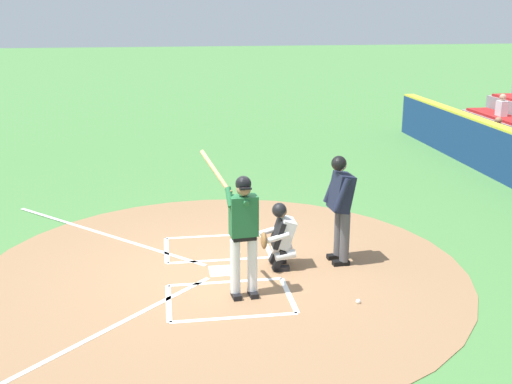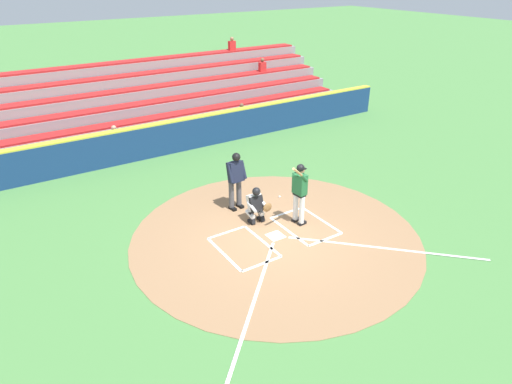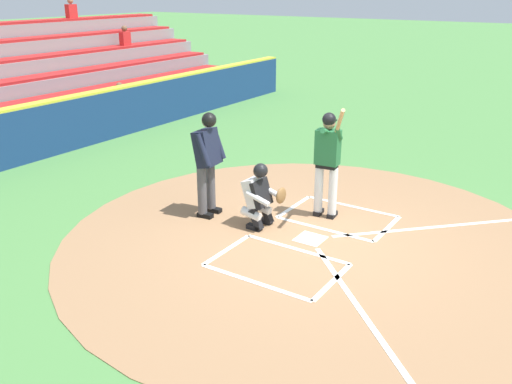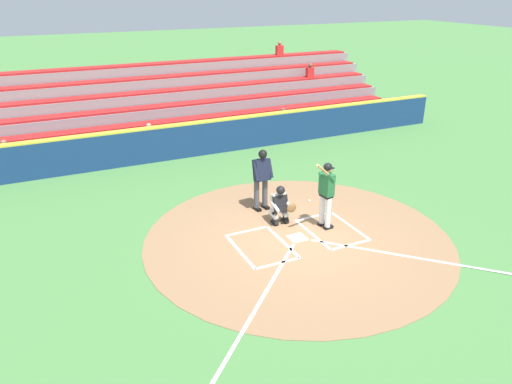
{
  "view_description": "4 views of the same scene",
  "coord_description": "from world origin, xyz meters",
  "views": [
    {
      "loc": [
        -9.55,
        0.89,
        4.2
      ],
      "look_at": [
        0.34,
        -0.61,
        1.24
      ],
      "focal_mm": 44.27,
      "sensor_mm": 36.0,
      "label": 1
    },
    {
      "loc": [
        6.27,
        8.69,
        6.73
      ],
      "look_at": [
        0.06,
        -0.91,
        1.01
      ],
      "focal_mm": 31.71,
      "sensor_mm": 36.0,
      "label": 2
    },
    {
      "loc": [
        7.16,
        3.63,
        3.84
      ],
      "look_at": [
        0.49,
        -0.73,
        0.82
      ],
      "focal_mm": 38.32,
      "sensor_mm": 36.0,
      "label": 3
    },
    {
      "loc": [
        5.76,
        9.7,
        6.18
      ],
      "look_at": [
        0.57,
        -1.34,
        0.9
      ],
      "focal_mm": 34.19,
      "sensor_mm": 36.0,
      "label": 4
    }
  ],
  "objects": [
    {
      "name": "dirt_circle",
      "position": [
        0.0,
        0.0,
        0.01
      ],
      "size": [
        8.0,
        8.0,
        0.01
      ],
      "primitive_type": "cylinder",
      "color": "#99704C",
      "rests_on": "ground"
    },
    {
      "name": "catcher",
      "position": [
        0.01,
        -0.96,
        0.59
      ],
      "size": [
        0.59,
        0.61,
        1.13
      ],
      "color": "black",
      "rests_on": "ground"
    },
    {
      "name": "ground_plane",
      "position": [
        0.0,
        0.0,
        0.0
      ],
      "size": [
        120.0,
        120.0,
        0.0
      ],
      "primitive_type": "plane",
      "color": "#4C8442"
    },
    {
      "name": "batter",
      "position": [
        -0.96,
        -0.21,
        1.1
      ],
      "size": [
        0.89,
        0.79,
        2.13
      ],
      "color": "white",
      "rests_on": "ground"
    },
    {
      "name": "backstop_wall",
      "position": [
        0.0,
        -7.5,
        0.65
      ],
      "size": [
        22.0,
        0.36,
        1.31
      ],
      "color": "navy",
      "rests_on": "ground"
    },
    {
      "name": "baseball",
      "position": [
        -1.46,
        -1.85,
        0.04
      ],
      "size": [
        0.07,
        0.07,
        0.07
      ],
      "primitive_type": "sphere",
      "color": "white",
      "rests_on": "ground"
    },
    {
      "name": "home_plate_and_chalk",
      "position": [
        0.0,
        0.88,
        0.01
      ],
      "size": [
        7.93,
        4.91,
        0.01
      ],
      "color": "white",
      "rests_on": "dirt_circle"
    },
    {
      "name": "plate_umpire",
      "position": [
        0.09,
        -1.99,
        1.08
      ],
      "size": [
        0.6,
        0.44,
        1.86
      ],
      "color": "#4C4C51",
      "rests_on": "ground"
    }
  ]
}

